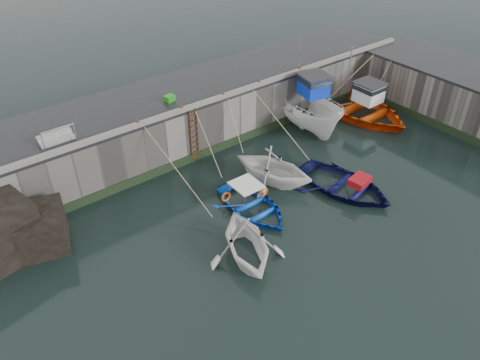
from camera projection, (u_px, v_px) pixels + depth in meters
ground at (356, 242)px, 20.98m from camera, size 120.00×120.00×0.00m
quay_back at (199, 110)px, 28.09m from camera, size 30.00×5.00×3.00m
road_back at (197, 86)px, 27.17m from camera, size 30.00×5.00×0.16m
kerb_back at (221, 97)px, 25.56m from camera, size 30.00×0.30×0.20m
algae_back at (224, 145)px, 27.20m from camera, size 30.00×0.08×0.50m
algae_right at (455, 133)px, 28.39m from camera, size 0.08×15.00×0.50m
ladder at (194, 136)px, 25.39m from camera, size 0.51×0.08×3.20m
boat_near_white at (246, 255)px, 20.28m from camera, size 4.88×5.20×2.19m
boat_near_white_rope at (184, 199)px, 23.53m from camera, size 0.04×5.77×3.10m
boat_near_blue at (252, 209)px, 22.84m from camera, size 3.24×4.48×0.92m
boat_near_blue_rope at (207, 173)px, 25.35m from camera, size 0.04×3.87×3.10m
boat_near_blacktrim at (272, 181)px, 24.76m from camera, size 5.12×5.46×2.31m
boat_near_blacktrim_rope at (234, 154)px, 26.90m from camera, size 0.04×3.09×3.10m
boat_near_navy at (343, 190)px, 24.13m from camera, size 4.59×5.79×1.08m
boat_near_navy_rope at (282, 151)px, 27.18m from camera, size 0.04×5.21×3.10m
boat_far_white at (306, 109)px, 29.06m from camera, size 4.01×7.25×5.65m
boat_far_orange at (359, 108)px, 30.54m from camera, size 5.26×7.35×4.52m
fish_crate at (170, 98)px, 25.28m from camera, size 0.61×0.54×0.32m
railing at (56, 137)px, 21.84m from camera, size 1.60×1.05×1.00m
bollard_a at (138, 123)px, 23.11m from camera, size 0.18×0.18×0.28m
bollard_b at (181, 108)px, 24.35m from camera, size 0.18×0.18×0.28m
bollard_c at (223, 95)px, 25.70m from camera, size 0.18×0.18×0.28m
bollard_d at (259, 83)px, 26.99m from camera, size 0.18×0.18×0.28m
bollard_e at (299, 69)px, 28.59m from camera, size 0.18×0.18×0.28m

